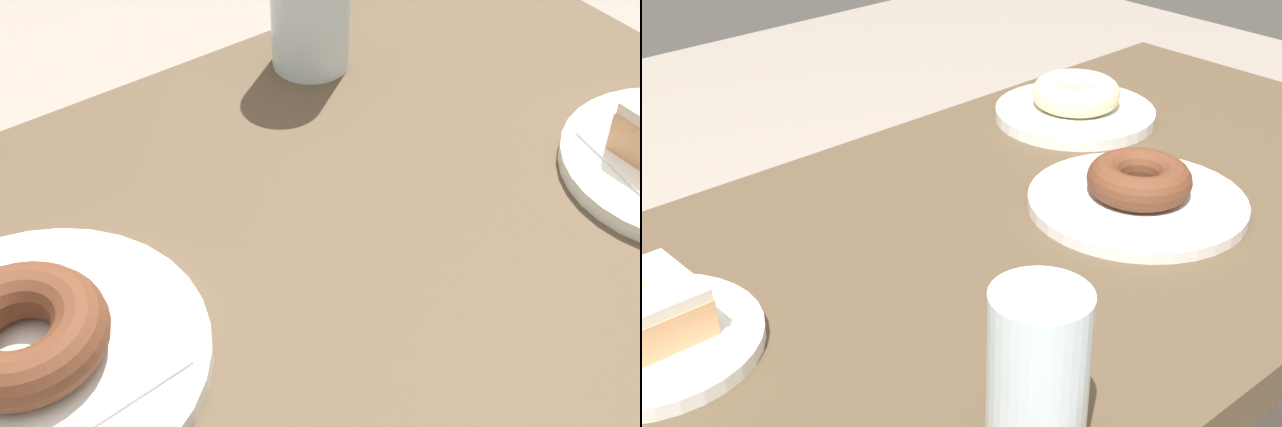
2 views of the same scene
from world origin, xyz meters
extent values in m
cube|color=#4D3D2A|center=(0.00, 0.00, 0.75)|extent=(1.12, 0.61, 0.05)
cylinder|color=brown|center=(-0.47, -0.25, 0.36)|extent=(0.06, 0.06, 0.72)
cylinder|color=white|center=(0.42, -0.07, 0.78)|extent=(0.20, 0.20, 0.01)
cube|color=white|center=(0.42, -0.07, 0.79)|extent=(0.15, 0.15, 0.00)
cylinder|color=white|center=(-0.23, -0.16, 0.78)|extent=(0.21, 0.21, 0.02)
cube|color=white|center=(-0.23, -0.16, 0.79)|extent=(0.17, 0.17, 0.00)
torus|color=beige|center=(-0.23, -0.16, 0.81)|extent=(0.12, 0.12, 0.04)
cylinder|color=white|center=(-0.09, 0.05, 0.78)|extent=(0.24, 0.24, 0.01)
cube|color=white|center=(-0.09, 0.05, 0.79)|extent=(0.17, 0.17, 0.00)
torus|color=#592F1C|center=(-0.09, 0.05, 0.81)|extent=(0.11, 0.11, 0.04)
cylinder|color=silver|center=(0.27, 0.24, 0.84)|extent=(0.07, 0.07, 0.13)
camera|label=1|loc=(-0.15, -0.36, 1.26)|focal=51.12mm
camera|label=2|loc=(0.66, 0.59, 1.25)|focal=52.66mm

